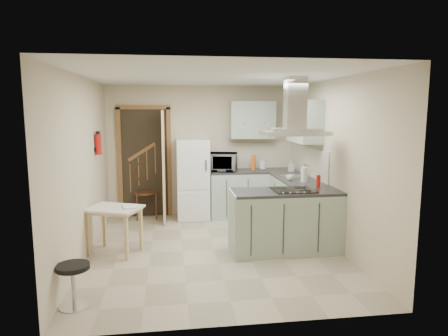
{
  "coord_description": "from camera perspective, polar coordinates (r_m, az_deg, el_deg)",
  "views": [
    {
      "loc": [
        -0.61,
        -5.61,
        2.05
      ],
      "look_at": [
        0.21,
        0.45,
        1.15
      ],
      "focal_mm": 32.0,
      "sensor_mm": 36.0,
      "label": 1
    }
  ],
  "objects": [
    {
      "name": "wall_cabinet_right",
      "position": [
        6.84,
        11.46,
        6.53
      ],
      "size": [
        0.35,
        0.9,
        0.7
      ],
      "primitive_type": "cube",
      "color": "#9EB2A0",
      "rests_on": "right_wall"
    },
    {
      "name": "sink",
      "position": [
        6.98,
        10.0,
        -1.19
      ],
      "size": [
        0.45,
        0.4,
        0.01
      ],
      "primitive_type": "cube",
      "color": "silver",
      "rests_on": "counter_right"
    },
    {
      "name": "drop_leaf_table",
      "position": [
        5.98,
        -15.33,
        -8.57
      ],
      "size": [
        0.87,
        0.78,
        0.67
      ],
      "primitive_type": "cube",
      "rotation": [
        0.0,
        0.0,
        -0.41
      ],
      "color": "#DECC89",
      "rests_on": "floor"
    },
    {
      "name": "left_wall",
      "position": [
        5.79,
        -19.49,
        -0.05
      ],
      "size": [
        0.0,
        4.2,
        4.2
      ],
      "primitive_type": "plane",
      "rotation": [
        1.57,
        0.0,
        1.57
      ],
      "color": "beige",
      "rests_on": "floor"
    },
    {
      "name": "book",
      "position": [
        5.8,
        -14.28,
        -5.03
      ],
      "size": [
        0.24,
        0.28,
        0.11
      ],
      "primitive_type": "imported",
      "rotation": [
        0.0,
        0.0,
        0.24
      ],
      "color": "#9F3544",
      "rests_on": "drop_leaf_table"
    },
    {
      "name": "doorway",
      "position": [
        7.76,
        -11.26,
        0.8
      ],
      "size": [
        1.1,
        0.12,
        2.1
      ],
      "primitive_type": "cube",
      "color": "brown",
      "rests_on": "floor"
    },
    {
      "name": "counter_back",
      "position": [
        7.68,
        1.99,
        -3.66
      ],
      "size": [
        1.08,
        0.6,
        0.9
      ],
      "primitive_type": "cube",
      "color": "#9EB2A0",
      "rests_on": "floor"
    },
    {
      "name": "ceiling",
      "position": [
        5.66,
        -1.53,
        12.94
      ],
      "size": [
        4.2,
        4.2,
        0.0
      ],
      "primitive_type": "plane",
      "rotation": [
        3.14,
        0.0,
        0.0
      ],
      "color": "silver",
      "rests_on": "back_wall"
    },
    {
      "name": "peninsula",
      "position": [
        5.89,
        8.8,
        -7.49
      ],
      "size": [
        1.55,
        0.65,
        0.9
      ],
      "primitive_type": "cube",
      "color": "#9EB2A0",
      "rests_on": "floor"
    },
    {
      "name": "paper_towel",
      "position": [
        6.46,
        11.36,
        -0.91
      ],
      "size": [
        0.11,
        0.11,
        0.25
      ],
      "primitive_type": "cylinder",
      "rotation": [
        0.0,
        0.0,
        0.08
      ],
      "color": "silver",
      "rests_on": "counter_right"
    },
    {
      "name": "stool",
      "position": [
        4.61,
        -20.68,
        -15.42
      ],
      "size": [
        0.35,
        0.35,
        0.46
      ],
      "primitive_type": "cylinder",
      "rotation": [
        0.0,
        0.0,
        -0.02
      ],
      "color": "black",
      "rests_on": "floor"
    },
    {
      "name": "cereal_box",
      "position": [
        7.72,
        4.22,
        0.8
      ],
      "size": [
        0.12,
        0.19,
        0.27
      ],
      "primitive_type": "cube",
      "rotation": [
        0.0,
        0.0,
        -0.28
      ],
      "color": "#D95719",
      "rests_on": "counter_back"
    },
    {
      "name": "counter_right",
      "position": [
        7.23,
        9.49,
        -4.52
      ],
      "size": [
        0.6,
        1.95,
        0.9
      ],
      "primitive_type": "cube",
      "color": "#9EB2A0",
      "rests_on": "floor"
    },
    {
      "name": "splashback",
      "position": [
        7.9,
        3.8,
        1.81
      ],
      "size": [
        1.68,
        0.02,
        0.5
      ],
      "primitive_type": "cube",
      "color": "beige",
      "rests_on": "counter_back"
    },
    {
      "name": "bentwood_chair",
      "position": [
        7.71,
        -11.15,
        -3.45
      ],
      "size": [
        0.5,
        0.5,
        0.98
      ],
      "primitive_type": "cube",
      "rotation": [
        0.0,
        0.0,
        0.14
      ],
      "color": "#4C2119",
      "rests_on": "floor"
    },
    {
      "name": "microwave",
      "position": [
        7.52,
        -0.54,
        0.88
      ],
      "size": [
        0.7,
        0.56,
        0.34
      ],
      "primitive_type": "imported",
      "rotation": [
        0.0,
        0.0,
        -0.26
      ],
      "color": "black",
      "rests_on": "counter_back"
    },
    {
      "name": "fridge",
      "position": [
        7.53,
        -4.47,
        -1.6
      ],
      "size": [
        0.6,
        0.6,
        1.5
      ],
      "primitive_type": "cube",
      "color": "white",
      "rests_on": "floor"
    },
    {
      "name": "red_bottle",
      "position": [
        6.13,
        13.33,
        -1.82
      ],
      "size": [
        0.06,
        0.06,
        0.18
      ],
      "primitive_type": "cylinder",
      "rotation": [
        0.0,
        0.0,
        0.04
      ],
      "color": "red",
      "rests_on": "peninsula"
    },
    {
      "name": "extractor_hood",
      "position": [
        5.71,
        10.05,
        4.94
      ],
      "size": [
        0.9,
        0.55,
        0.1
      ],
      "primitive_type": "cube",
      "color": "silver",
      "rests_on": "ceiling"
    },
    {
      "name": "cup",
      "position": [
        6.59,
        9.41,
        -1.38
      ],
      "size": [
        0.14,
        0.14,
        0.09
      ],
      "primitive_type": "imported",
      "rotation": [
        0.0,
        0.0,
        -0.21
      ],
      "color": "white",
      "rests_on": "counter_right"
    },
    {
      "name": "kettle",
      "position": [
        7.68,
        5.55,
        0.43
      ],
      "size": [
        0.15,
        0.15,
        0.19
      ],
      "primitive_type": "cylinder",
      "rotation": [
        0.0,
        0.0,
        0.18
      ],
      "color": "silver",
      "rests_on": "counter_back"
    },
    {
      "name": "fire_extinguisher",
      "position": [
        6.63,
        -17.52,
        3.23
      ],
      "size": [
        0.1,
        0.1,
        0.32
      ],
      "primitive_type": "cylinder",
      "color": "#B2140F",
      "rests_on": "left_wall"
    },
    {
      "name": "right_wall",
      "position": [
        6.15,
        15.42,
        0.61
      ],
      "size": [
        0.0,
        4.2,
        4.2
      ],
      "primitive_type": "plane",
      "rotation": [
        1.57,
        0.0,
        -1.57
      ],
      "color": "beige",
      "rests_on": "floor"
    },
    {
      "name": "wall_cabinet_back",
      "position": [
        7.69,
        4.02,
        6.86
      ],
      "size": [
        0.85,
        0.35,
        0.7
      ],
      "primitive_type": "cube",
      "color": "#9EB2A0",
      "rests_on": "back_wall"
    },
    {
      "name": "back_wall",
      "position": [
        7.77,
        -3.16,
        2.45
      ],
      "size": [
        3.6,
        0.0,
        3.6
      ],
      "primitive_type": "plane",
      "rotation": [
        1.57,
        0.0,
        0.0
      ],
      "color": "beige",
      "rests_on": "floor"
    },
    {
      "name": "soap_bottle",
      "position": [
        7.55,
        9.58,
        0.28
      ],
      "size": [
        0.1,
        0.1,
        0.21
      ],
      "primitive_type": "imported",
      "rotation": [
        0.0,
        0.0,
        0.07
      ],
      "color": "silver",
      "rests_on": "counter_right"
    },
    {
      "name": "floor",
      "position": [
        6.0,
        -1.43,
        -11.6
      ],
      "size": [
        4.2,
        4.2,
        0.0
      ],
      "primitive_type": "plane",
      "color": "tan",
      "rests_on": "ground"
    },
    {
      "name": "hob",
      "position": [
        5.81,
        9.84,
        -3.1
      ],
      "size": [
        0.58,
        0.5,
        0.01
      ],
      "primitive_type": "cube",
      "color": "black",
      "rests_on": "peninsula"
    }
  ]
}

